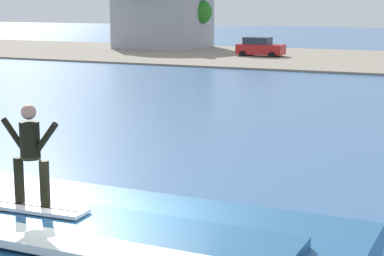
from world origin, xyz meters
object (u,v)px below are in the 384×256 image
house_with_chimney (163,2)px  tree_tall_bare (200,13)px  surfboard (34,208)px  surfer (30,150)px  wave_crest (41,254)px  car_near_shore (260,47)px

house_with_chimney → tree_tall_bare: 4.22m
surfboard → surfer: 0.94m
surfer → tree_tall_bare: 61.00m
wave_crest → house_with_chimney: size_ratio=0.99×
tree_tall_bare → surfer: bearing=-68.2°
tree_tall_bare → house_with_chimney: bearing=-168.9°
surfboard → tree_tall_bare: 61.10m
house_with_chimney → tree_tall_bare: (3.99, 0.78, -1.12)m
surfer → tree_tall_bare: size_ratio=0.31×
surfer → tree_tall_bare: (-22.68, 56.61, 1.25)m
wave_crest → surfer: (0.05, -0.21, 1.83)m
surfer → house_with_chimney: bearing=115.5°
tree_tall_bare → surfboard: bearing=-68.1°
surfboard → car_near_shore: size_ratio=0.44×
surfer → car_near_shore: (-13.37, 49.23, -1.66)m
house_with_chimney → car_near_shore: bearing=-26.4°
wave_crest → car_near_shore: car_near_shore is taller
car_near_shore → wave_crest: bearing=-74.8°
surfboard → tree_tall_bare: (-22.74, 56.67, 2.18)m
car_near_shore → house_with_chimney: house_with_chimney is taller
surfboard → tree_tall_bare: bearing=111.9°
house_with_chimney → surfer: bearing=-64.5°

